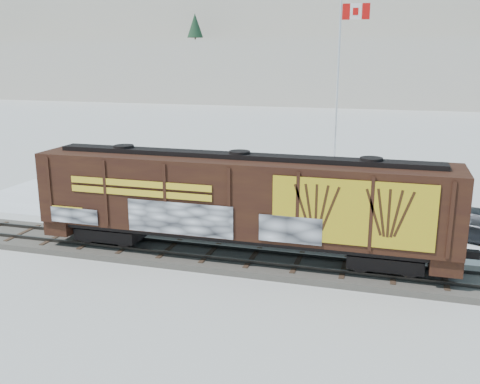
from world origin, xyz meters
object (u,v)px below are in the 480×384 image
(hopper_railcar, at_px, (240,199))
(car_silver, at_px, (236,199))
(car_white, at_px, (349,218))
(flagpole, at_px, (337,121))

(hopper_railcar, distance_m, car_silver, 8.19)
(car_white, bearing_deg, flagpole, -7.33)
(hopper_railcar, bearing_deg, car_silver, 107.72)
(hopper_railcar, bearing_deg, flagpole, 80.81)
(car_white, bearing_deg, car_silver, 56.17)
(car_silver, height_order, car_white, car_silver)
(flagpole, height_order, car_silver, flagpole)
(car_silver, distance_m, car_white, 6.96)
(flagpole, bearing_deg, hopper_railcar, -99.19)
(flagpole, bearing_deg, car_white, -79.12)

